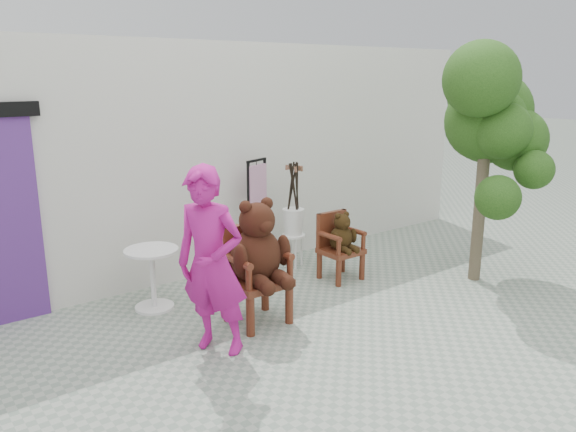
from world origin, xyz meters
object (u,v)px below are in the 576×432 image
object	(u,v)px
person	(212,264)
chair_big	(257,255)
cafe_table	(152,272)
display_stand	(258,228)
stool_bucket	(293,221)
tree	(491,118)
chair_small	(340,239)

from	to	relation	value
person	chair_big	bearing A→B (deg)	84.39
cafe_table	display_stand	bearing A→B (deg)	12.56
stool_bucket	tree	distance (m)	2.86
chair_small	display_stand	distance (m)	1.14
person	cafe_table	bearing A→B (deg)	147.20
chair_big	chair_small	size ratio (longest dim) A/B	1.52
cafe_table	stool_bucket	bearing A→B (deg)	4.89
display_stand	tree	xyz separation A→B (m)	(2.23, -1.93, 1.48)
chair_small	cafe_table	bearing A→B (deg)	166.51
cafe_table	stool_bucket	world-z (taller)	stool_bucket
stool_bucket	cafe_table	bearing A→B (deg)	-175.11
chair_big	cafe_table	distance (m)	1.29
display_stand	tree	size ratio (longest dim) A/B	0.51
chair_small	cafe_table	distance (m)	2.40
stool_bucket	chair_big	bearing A→B (deg)	-139.77
chair_small	person	xyz separation A→B (m)	(-2.35, -0.83, 0.39)
cafe_table	tree	bearing A→B (deg)	-21.65
person	tree	size ratio (longest dim) A/B	0.61
cafe_table	display_stand	distance (m)	1.74
chair_small	cafe_table	size ratio (longest dim) A/B	1.27
chair_big	display_stand	distance (m)	1.70
chair_big	cafe_table	bearing A→B (deg)	125.81
display_stand	tree	world-z (taller)	tree
cafe_table	stool_bucket	xyz separation A→B (m)	(2.15, 0.18, 0.20)
chair_small	person	bearing A→B (deg)	-160.53
person	tree	distance (m)	4.11
chair_small	stool_bucket	xyz separation A→B (m)	(-0.18, 0.74, 0.11)
chair_small	tree	bearing A→B (deg)	-32.10
chair_big	cafe_table	xyz separation A→B (m)	(-0.73, 1.02, -0.32)
tree	stool_bucket	bearing A→B (deg)	135.48
chair_big	tree	world-z (taller)	tree
chair_small	stool_bucket	size ratio (longest dim) A/B	0.61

